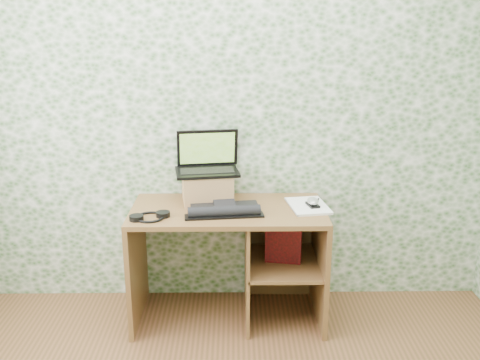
{
  "coord_description": "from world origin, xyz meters",
  "views": [
    {
      "loc": [
        0.04,
        -1.67,
        1.88
      ],
      "look_at": [
        0.07,
        1.39,
        0.95
      ],
      "focal_mm": 40.0,
      "sensor_mm": 36.0,
      "label": 1
    }
  ],
  "objects_px": {
    "laptop": "(207,162)",
    "desk": "(241,246)",
    "riser": "(207,187)",
    "notepad": "(308,206)",
    "keyboard": "(224,209)"
  },
  "relations": [
    {
      "from": "notepad",
      "to": "desk",
      "type": "bearing_deg",
      "value": 170.69
    },
    {
      "from": "desk",
      "to": "riser",
      "type": "relative_size",
      "value": 3.88
    },
    {
      "from": "desk",
      "to": "riser",
      "type": "height_order",
      "value": "riser"
    },
    {
      "from": "notepad",
      "to": "riser",
      "type": "bearing_deg",
      "value": 160.71
    },
    {
      "from": "notepad",
      "to": "keyboard",
      "type": "bearing_deg",
      "value": -177.33
    },
    {
      "from": "desk",
      "to": "keyboard",
      "type": "distance_m",
      "value": 0.33
    },
    {
      "from": "riser",
      "to": "keyboard",
      "type": "relative_size",
      "value": 0.65
    },
    {
      "from": "laptop",
      "to": "desk",
      "type": "bearing_deg",
      "value": -45.31
    },
    {
      "from": "desk",
      "to": "laptop",
      "type": "distance_m",
      "value": 0.58
    },
    {
      "from": "laptop",
      "to": "keyboard",
      "type": "bearing_deg",
      "value": -75.62
    },
    {
      "from": "laptop",
      "to": "notepad",
      "type": "height_order",
      "value": "laptop"
    },
    {
      "from": "desk",
      "to": "notepad",
      "type": "distance_m",
      "value": 0.5
    },
    {
      "from": "keyboard",
      "to": "notepad",
      "type": "distance_m",
      "value": 0.53
    },
    {
      "from": "desk",
      "to": "laptop",
      "type": "xyz_separation_m",
      "value": [
        -0.21,
        0.16,
        0.52
      ]
    },
    {
      "from": "desk",
      "to": "riser",
      "type": "bearing_deg",
      "value": 151.32
    }
  ]
}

